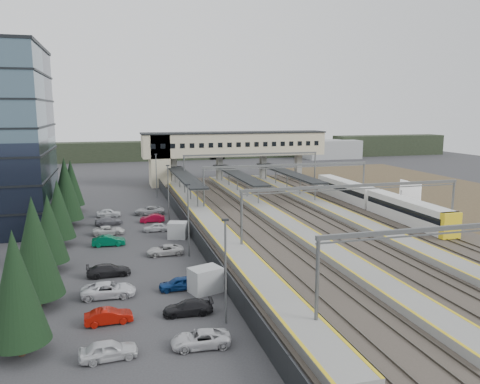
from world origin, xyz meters
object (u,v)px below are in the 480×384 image
object	(u,v)px
billboard	(410,191)
footbridge	(223,147)
train	(374,200)
relay_cabin_near	(205,280)
relay_cabin_far	(177,230)

from	to	relation	value
billboard	footbridge	bearing A→B (deg)	121.63
train	billboard	distance (m)	5.99
relay_cabin_near	billboard	world-z (taller)	billboard
relay_cabin_near	relay_cabin_far	distance (m)	18.28
relay_cabin_far	billboard	xyz separation A→B (m)	(37.96, 6.40, 2.09)
relay_cabin_far	billboard	bearing A→B (deg)	9.58
relay_cabin_far	billboard	size ratio (longest dim) A/B	0.48
train	relay_cabin_near	bearing A→B (deg)	-141.55
footbridge	train	bearing A→B (deg)	-64.98
relay_cabin_near	train	bearing A→B (deg)	38.45
relay_cabin_near	footbridge	xyz separation A→B (m)	(15.96, 60.53, 6.82)
billboard	relay_cabin_near	bearing A→B (deg)	-147.02
footbridge	train	distance (m)	39.01
relay_cabin_far	billboard	distance (m)	38.55
footbridge	billboard	bearing A→B (deg)	-58.37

